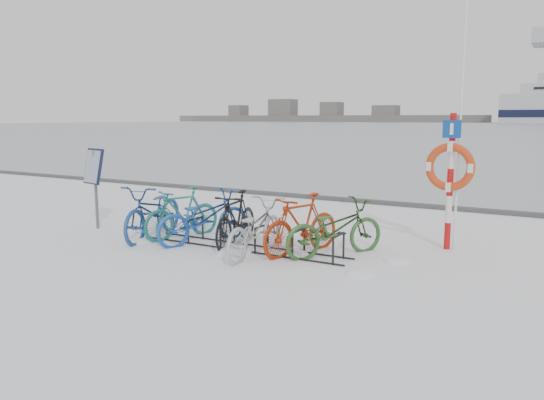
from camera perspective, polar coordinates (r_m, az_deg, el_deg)
ground at (r=9.49m, az=-3.00°, el=-5.22°), size 900.00×900.00×0.00m
quay_edge at (r=14.70m, az=9.47°, el=-0.09°), size 400.00×0.25×0.10m
bike_rack at (r=9.45m, az=-3.01°, el=-4.16°), size 4.00×0.48×0.46m
info_board at (r=11.55m, az=-18.61°, el=2.96°), size 0.59×0.33×1.68m
lifebuoy_station at (r=9.64m, az=18.64°, el=3.33°), size 0.83×0.23×4.33m
shoreline at (r=296.34m, az=4.27°, el=8.93°), size 180.00×12.00×9.50m
bike_0 at (r=10.53m, az=-12.57°, el=-0.99°), size 1.17×2.18×1.09m
bike_1 at (r=10.38m, az=-9.65°, el=-1.23°), size 0.96×1.76×1.02m
bike_2 at (r=9.91m, az=-7.37°, el=-1.68°), size 1.37×2.04×1.01m
bike_3 at (r=9.66m, az=-3.89°, el=-1.87°), size 0.75×1.76×1.02m
bike_4 at (r=8.94m, az=-1.87°, el=-2.87°), size 0.76×1.90×0.98m
bike_5 at (r=9.05m, az=3.19°, el=-2.46°), size 1.02×1.84×1.06m
bike_6 at (r=8.98m, az=6.77°, el=-2.83°), size 1.59×1.94×0.99m
snow_drifts at (r=9.27m, az=-2.54°, el=-5.55°), size 5.75×1.50×0.22m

